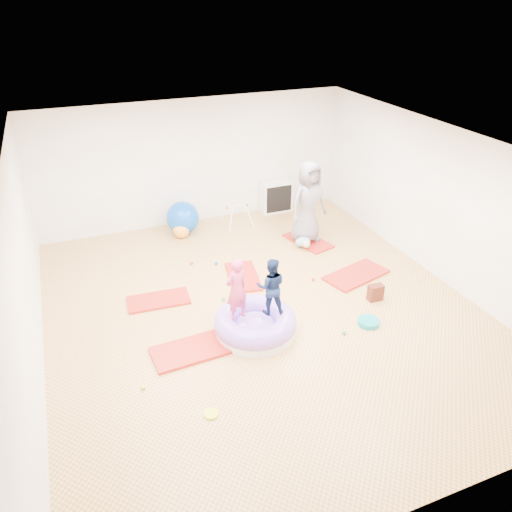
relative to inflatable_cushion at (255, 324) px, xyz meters
name	(u,v)px	position (x,y,z in m)	size (l,w,h in m)	color
room	(263,237)	(0.35, 0.53, 1.24)	(7.01, 8.01, 2.81)	tan
gym_mat_front_left	(194,350)	(-1.04, -0.08, -0.13)	(1.25, 0.63, 0.05)	#AE2922
gym_mat_mid_left	(158,300)	(-1.25, 1.46, -0.14)	(1.07, 0.53, 0.04)	#AE2922
gym_mat_center_back	(243,276)	(0.42, 1.66, -0.14)	(1.09, 0.55, 0.05)	#AE2922
gym_mat_right	(356,275)	(2.43, 0.91, -0.14)	(1.24, 0.62, 0.05)	#AE2922
gym_mat_rear_right	(308,241)	(2.24, 2.53, -0.14)	(1.09, 0.55, 0.05)	#AE2922
inflatable_cushion	(255,324)	(0.00, 0.00, 0.00)	(1.31, 1.31, 0.41)	white
child_pink	(236,287)	(-0.28, 0.05, 0.74)	(0.38, 0.25, 1.04)	#D13F73
child_navy	(271,284)	(0.26, -0.01, 0.69)	(0.46, 0.36, 0.95)	#111F45
adult_caregiver	(308,202)	(2.21, 2.57, 0.76)	(0.85, 0.55, 1.74)	slate
infant	(304,242)	(2.01, 2.30, -0.01)	(0.34, 0.34, 0.20)	#83A8CD
ball_pit_balls	(250,290)	(0.35, 1.16, -0.13)	(3.91, 3.18, 0.06)	blue
exercise_ball_blue	(183,218)	(-0.13, 3.98, 0.20)	(0.72, 0.72, 0.72)	blue
exercise_ball_orange	(181,230)	(-0.24, 3.76, 0.02)	(0.35, 0.35, 0.35)	#FF9E31
infant_play_gym	(237,212)	(1.11, 3.88, 0.17)	(0.64, 0.61, 0.49)	white
cube_shelf	(276,197)	(2.28, 4.32, 0.21)	(0.75, 0.37, 0.75)	white
balance_disc	(368,322)	(1.80, -0.49, -0.12)	(0.36, 0.36, 0.08)	#0E8B96
backpack	(375,293)	(2.30, 0.08, -0.01)	(0.26, 0.16, 0.30)	maroon
yellow_toy	(211,414)	(-1.17, -1.40, -0.15)	(0.20, 0.20, 0.03)	yellow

